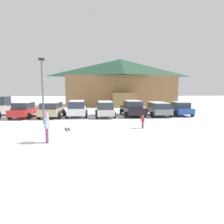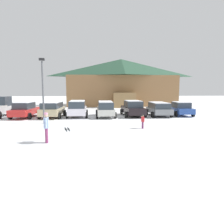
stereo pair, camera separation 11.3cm
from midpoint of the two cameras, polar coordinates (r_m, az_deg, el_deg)
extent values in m
plane|color=white|center=(9.75, -0.09, -10.96)|extent=(160.00, 160.00, 0.00)
cube|color=olive|center=(37.47, 2.24, 6.05)|extent=(18.95, 8.66, 5.31)
pyramid|color=#244733|center=(37.67, 2.27, 12.49)|extent=(19.55, 9.27, 3.15)
cube|color=olive|center=(32.42, 3.22, 3.41)|extent=(3.62, 1.84, 2.40)
cube|color=red|center=(22.79, -23.79, 0.14)|extent=(1.90, 4.62, 0.62)
cube|color=#2D3842|center=(22.53, -24.07, 1.68)|extent=(1.61, 2.42, 0.64)
cube|color=white|center=(22.50, -24.11, 2.57)|extent=(1.50, 2.30, 0.06)
cylinder|color=black|center=(24.47, -24.61, -0.22)|extent=(0.24, 0.65, 0.64)
cylinder|color=black|center=(23.83, -20.44, -0.21)|extent=(0.24, 0.65, 0.64)
cylinder|color=black|center=(21.90, -27.37, -1.08)|extent=(0.24, 0.65, 0.64)
cylinder|color=black|center=(21.18, -22.77, -1.09)|extent=(0.24, 0.65, 0.64)
cube|color=tan|center=(21.87, -16.89, 0.24)|extent=(1.99, 4.26, 0.67)
cube|color=#2D3842|center=(21.73, -17.00, 1.85)|extent=(1.73, 3.24, 0.58)
cube|color=white|center=(21.71, -17.03, 2.68)|extent=(1.62, 3.08, 0.06)
cylinder|color=black|center=(23.41, -18.42, -0.25)|extent=(0.24, 0.65, 0.64)
cylinder|color=black|center=(22.95, -13.68, -0.23)|extent=(0.24, 0.65, 0.64)
cylinder|color=black|center=(20.94, -20.35, -1.07)|extent=(0.24, 0.65, 0.64)
cylinder|color=black|center=(20.42, -15.07, -1.07)|extent=(0.24, 0.65, 0.64)
cube|color=white|center=(21.77, -10.08, 0.40)|extent=(1.95, 4.14, 0.68)
cube|color=#2D3842|center=(21.63, -10.12, 2.16)|extent=(1.70, 3.15, 0.67)
cube|color=white|center=(21.61, -10.14, 3.13)|extent=(1.58, 2.99, 0.06)
cylinder|color=black|center=(23.14, -12.29, -0.14)|extent=(0.24, 0.65, 0.64)
cylinder|color=black|center=(23.02, -7.43, -0.08)|extent=(0.24, 0.65, 0.64)
cylinder|color=black|center=(20.64, -13.00, -0.94)|extent=(0.24, 0.65, 0.64)
cylinder|color=black|center=(20.51, -7.54, -0.88)|extent=(0.24, 0.65, 0.64)
cube|color=beige|center=(21.43, -2.16, 0.29)|extent=(1.75, 4.48, 0.59)
cube|color=#2D3842|center=(21.29, -2.15, 1.98)|extent=(1.54, 3.40, 0.69)
cube|color=white|center=(21.26, -2.16, 2.98)|extent=(1.43, 3.23, 0.06)
cylinder|color=black|center=(22.81, -4.67, -0.10)|extent=(0.22, 0.64, 0.64)
cylinder|color=black|center=(22.90, -0.02, -0.06)|extent=(0.22, 0.64, 0.64)
cylinder|color=black|center=(20.07, -4.60, -1.00)|extent=(0.22, 0.64, 0.64)
cylinder|color=black|center=(20.17, 0.68, -0.94)|extent=(0.22, 0.64, 0.64)
cube|color=black|center=(22.19, 5.63, 0.60)|extent=(2.09, 4.71, 0.69)
cube|color=#2D3842|center=(21.91, 5.79, 2.28)|extent=(1.76, 2.48, 0.65)
cube|color=white|center=(21.89, 5.80, 3.20)|extent=(1.64, 2.36, 0.06)
cylinder|color=black|center=(23.43, 2.43, 0.08)|extent=(0.25, 0.65, 0.64)
cylinder|color=black|center=(23.85, 7.18, 0.15)|extent=(0.25, 0.65, 0.64)
cylinder|color=black|center=(20.63, 3.81, -0.79)|extent=(0.25, 0.65, 0.64)
cylinder|color=black|center=(21.11, 9.15, -0.69)|extent=(0.25, 0.65, 0.64)
cube|color=slate|center=(22.68, 12.86, 0.44)|extent=(1.93, 4.25, 0.57)
cube|color=#2D3842|center=(22.55, 12.96, 1.85)|extent=(1.70, 3.23, 0.57)
cube|color=white|center=(22.53, 12.98, 2.65)|extent=(1.58, 3.07, 0.06)
cylinder|color=black|center=(23.70, 9.57, 0.07)|extent=(0.23, 0.64, 0.64)
cylinder|color=black|center=(24.26, 14.24, 0.11)|extent=(0.23, 0.64, 0.64)
cylinder|color=black|center=(21.18, 11.25, -0.71)|extent=(0.23, 0.64, 0.64)
cylinder|color=black|center=(21.81, 16.40, -0.65)|extent=(0.23, 0.64, 0.64)
cube|color=#274899|center=(23.93, 18.61, 0.57)|extent=(1.89, 4.18, 0.57)
cube|color=#2D3842|center=(23.69, 18.84, 1.92)|extent=(1.60, 2.20, 0.59)
cube|color=white|center=(23.67, 18.87, 2.70)|extent=(1.50, 2.08, 0.06)
cylinder|color=black|center=(24.84, 15.53, 0.22)|extent=(0.24, 0.65, 0.64)
cylinder|color=black|center=(25.48, 19.53, 0.23)|extent=(0.24, 0.65, 0.64)
cylinder|color=black|center=(22.45, 17.52, -0.49)|extent=(0.24, 0.65, 0.64)
cylinder|color=black|center=(23.15, 21.87, -0.45)|extent=(0.24, 0.65, 0.64)
cube|color=#2D3842|center=(25.27, -29.56, 2.69)|extent=(1.76, 1.75, 1.05)
cylinder|color=black|center=(25.44, -26.77, 0.08)|extent=(0.26, 0.80, 0.80)
cylinder|color=#703761|center=(15.23, 8.45, -3.68)|extent=(0.09, 0.09, 0.51)
cylinder|color=#703761|center=(15.13, 8.65, -3.74)|extent=(0.09, 0.09, 0.51)
cube|color=red|center=(15.11, 8.58, -2.07)|extent=(0.21, 0.28, 0.36)
cylinder|color=red|center=(15.24, 8.29, -1.95)|extent=(0.07, 0.07, 0.35)
cylinder|color=red|center=(14.97, 8.87, -2.12)|extent=(0.07, 0.07, 0.35)
sphere|color=tan|center=(15.07, 8.59, -1.14)|extent=(0.13, 0.13, 0.13)
cylinder|color=#292722|center=(15.06, 8.60, -0.87)|extent=(0.13, 0.13, 0.06)
cylinder|color=#7A325C|center=(11.67, -18.29, -6.29)|extent=(0.15, 0.15, 0.82)
cylinder|color=#7A325C|center=(11.49, -18.36, -6.48)|extent=(0.15, 0.15, 0.82)
cube|color=#9BB3DE|center=(11.45, -18.45, -2.96)|extent=(0.30, 0.43, 0.58)
cylinder|color=#9BB3DE|center=(11.70, -18.35, -2.69)|extent=(0.11, 0.11, 0.55)
cylinder|color=#9BB3DE|center=(11.19, -18.55, -3.10)|extent=(0.11, 0.11, 0.55)
sphere|color=tan|center=(11.39, -18.52, -1.00)|extent=(0.21, 0.21, 0.21)
cylinder|color=pink|center=(11.38, -18.54, -0.44)|extent=(0.20, 0.20, 0.10)
cube|color=#20272D|center=(15.02, -13.24, -4.88)|extent=(0.45, 1.45, 0.02)
cube|color=black|center=(14.96, -13.23, -4.77)|extent=(0.13, 0.21, 0.06)
cube|color=#20272D|center=(15.04, -12.48, -4.85)|extent=(0.45, 1.45, 0.02)
cube|color=black|center=(14.98, -12.47, -4.73)|extent=(0.13, 0.21, 0.06)
cylinder|color=#515459|center=(17.98, -19.35, 5.19)|extent=(0.14, 0.14, 5.27)
cube|color=#232326|center=(18.15, -19.69, 14.00)|extent=(0.44, 0.24, 0.20)
camera|label=1|loc=(0.06, -90.21, -0.02)|focal=32.00mm
camera|label=2|loc=(0.06, 89.79, 0.02)|focal=32.00mm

